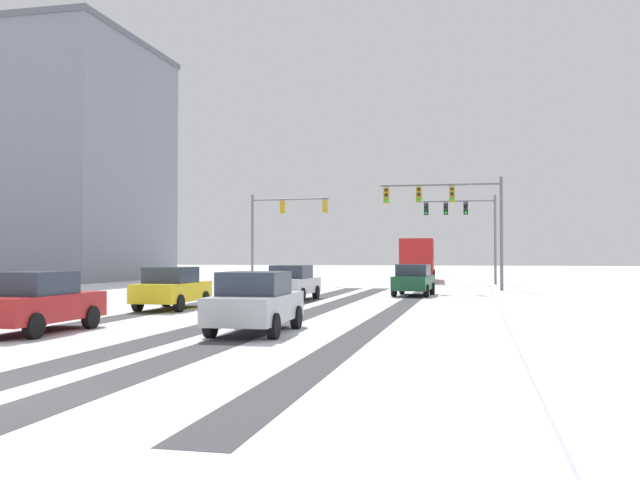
{
  "coord_description": "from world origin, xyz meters",
  "views": [
    {
      "loc": [
        7.12,
        -8.49,
        2.02
      ],
      "look_at": [
        0.0,
        23.6,
        2.8
      ],
      "focal_mm": 39.13,
      "sensor_mm": 36.0,
      "label": 1
    }
  ],
  "objects_px": {
    "traffic_signal_far_right": "(466,219)",
    "office_building_far_left_block": "(13,163)",
    "car_white_second": "(292,283)",
    "car_dark_green_lead": "(414,280)",
    "bus_oncoming": "(418,257)",
    "car_silver_fourth": "(256,302)",
    "car_yellow_cab_third": "(172,288)",
    "traffic_signal_near_right": "(452,207)",
    "car_red_fifth": "(36,302)",
    "traffic_signal_far_left": "(279,220)"
  },
  "relations": [
    {
      "from": "traffic_signal_far_right",
      "to": "car_white_second",
      "type": "height_order",
      "value": "traffic_signal_far_right"
    },
    {
      "from": "car_silver_fourth",
      "to": "traffic_signal_near_right",
      "type": "bearing_deg",
      "value": 78.94
    },
    {
      "from": "traffic_signal_far_right",
      "to": "car_dark_green_lead",
      "type": "relative_size",
      "value": 1.55
    },
    {
      "from": "traffic_signal_far_right",
      "to": "traffic_signal_near_right",
      "type": "bearing_deg",
      "value": -93.04
    },
    {
      "from": "car_white_second",
      "to": "car_silver_fourth",
      "type": "relative_size",
      "value": 1.0
    },
    {
      "from": "car_yellow_cab_third",
      "to": "traffic_signal_far_right",
      "type": "bearing_deg",
      "value": 68.62
    },
    {
      "from": "car_yellow_cab_third",
      "to": "traffic_signal_near_right",
      "type": "bearing_deg",
      "value": 56.6
    },
    {
      "from": "car_silver_fourth",
      "to": "bus_oncoming",
      "type": "relative_size",
      "value": 0.37
    },
    {
      "from": "car_dark_green_lead",
      "to": "office_building_far_left_block",
      "type": "bearing_deg",
      "value": 153.9
    },
    {
      "from": "traffic_signal_near_right",
      "to": "car_silver_fourth",
      "type": "height_order",
      "value": "traffic_signal_near_right"
    },
    {
      "from": "car_dark_green_lead",
      "to": "car_red_fifth",
      "type": "distance_m",
      "value": 21.4
    },
    {
      "from": "traffic_signal_near_right",
      "to": "office_building_far_left_block",
      "type": "distance_m",
      "value": 41.43
    },
    {
      "from": "car_white_second",
      "to": "bus_oncoming",
      "type": "height_order",
      "value": "bus_oncoming"
    },
    {
      "from": "car_yellow_cab_third",
      "to": "office_building_far_left_block",
      "type": "bearing_deg",
      "value": 134.24
    },
    {
      "from": "car_white_second",
      "to": "office_building_far_left_block",
      "type": "xyz_separation_m",
      "value": [
        -31.62,
        23.03,
        9.51
      ]
    },
    {
      "from": "car_silver_fourth",
      "to": "office_building_far_left_block",
      "type": "height_order",
      "value": "office_building_far_left_block"
    },
    {
      "from": "bus_oncoming",
      "to": "office_building_far_left_block",
      "type": "xyz_separation_m",
      "value": [
        -35.33,
        -3.33,
        8.33
      ]
    },
    {
      "from": "car_yellow_cab_third",
      "to": "car_silver_fourth",
      "type": "xyz_separation_m",
      "value": [
        5.67,
        -7.23,
        0.0
      ]
    },
    {
      "from": "traffic_signal_near_right",
      "to": "office_building_far_left_block",
      "type": "xyz_separation_m",
      "value": [
        -38.59,
        14.03,
        5.51
      ]
    },
    {
      "from": "office_building_far_left_block",
      "to": "car_yellow_cab_third",
      "type": "bearing_deg",
      "value": -45.76
    },
    {
      "from": "traffic_signal_far_right",
      "to": "car_white_second",
      "type": "relative_size",
      "value": 1.57
    },
    {
      "from": "traffic_signal_near_right",
      "to": "car_red_fifth",
      "type": "bearing_deg",
      "value": -112.98
    },
    {
      "from": "car_silver_fourth",
      "to": "office_building_far_left_block",
      "type": "bearing_deg",
      "value": 133.11
    },
    {
      "from": "car_yellow_cab_third",
      "to": "car_silver_fourth",
      "type": "height_order",
      "value": "same"
    },
    {
      "from": "car_silver_fourth",
      "to": "car_dark_green_lead",
      "type": "bearing_deg",
      "value": 82.09
    },
    {
      "from": "car_silver_fourth",
      "to": "bus_oncoming",
      "type": "distance_m",
      "value": 39.89
    },
    {
      "from": "traffic_signal_far_left",
      "to": "office_building_far_left_block",
      "type": "xyz_separation_m",
      "value": [
        -26.13,
        6.04,
        5.69
      ]
    },
    {
      "from": "car_dark_green_lead",
      "to": "car_white_second",
      "type": "distance_m",
      "value": 7.19
    },
    {
      "from": "traffic_signal_far_left",
      "to": "car_dark_green_lead",
      "type": "height_order",
      "value": "traffic_signal_far_left"
    },
    {
      "from": "traffic_signal_far_right",
      "to": "car_silver_fourth",
      "type": "height_order",
      "value": "traffic_signal_far_right"
    },
    {
      "from": "bus_oncoming",
      "to": "car_silver_fourth",
      "type": "bearing_deg",
      "value": -91.62
    },
    {
      "from": "bus_oncoming",
      "to": "office_building_far_left_block",
      "type": "distance_m",
      "value": 36.45
    },
    {
      "from": "car_dark_green_lead",
      "to": "car_red_fifth",
      "type": "xyz_separation_m",
      "value": [
        -8.24,
        -19.75,
        0.0
      ]
    },
    {
      "from": "car_yellow_cab_third",
      "to": "car_red_fifth",
      "type": "height_order",
      "value": "same"
    },
    {
      "from": "traffic_signal_far_left",
      "to": "car_white_second",
      "type": "xyz_separation_m",
      "value": [
        5.5,
        -17.0,
        -3.82
      ]
    },
    {
      "from": "car_yellow_cab_third",
      "to": "bus_oncoming",
      "type": "bearing_deg",
      "value": 78.23
    },
    {
      "from": "car_yellow_cab_third",
      "to": "bus_oncoming",
      "type": "height_order",
      "value": "bus_oncoming"
    },
    {
      "from": "traffic_signal_far_left",
      "to": "office_building_far_left_block",
      "type": "bearing_deg",
      "value": 166.99
    },
    {
      "from": "traffic_signal_far_right",
      "to": "car_red_fifth",
      "type": "distance_m",
      "value": 37.58
    },
    {
      "from": "traffic_signal_far_right",
      "to": "car_yellow_cab_third",
      "type": "height_order",
      "value": "traffic_signal_far_right"
    },
    {
      "from": "car_silver_fourth",
      "to": "office_building_far_left_block",
      "type": "xyz_separation_m",
      "value": [
        -34.2,
        36.53,
        9.51
      ]
    },
    {
      "from": "traffic_signal_far_right",
      "to": "traffic_signal_near_right",
      "type": "xyz_separation_m",
      "value": [
        -0.64,
        -12.08,
        0.05
      ]
    },
    {
      "from": "car_white_second",
      "to": "car_dark_green_lead",
      "type": "bearing_deg",
      "value": 44.28
    },
    {
      "from": "car_silver_fourth",
      "to": "bus_oncoming",
      "type": "xyz_separation_m",
      "value": [
        1.13,
        39.86,
        1.18
      ]
    },
    {
      "from": "traffic_signal_far_right",
      "to": "office_building_far_left_block",
      "type": "xyz_separation_m",
      "value": [
        -39.23,
        1.95,
        5.56
      ]
    },
    {
      "from": "traffic_signal_far_right",
      "to": "car_red_fifth",
      "type": "height_order",
      "value": "traffic_signal_far_right"
    },
    {
      "from": "car_silver_fourth",
      "to": "bus_oncoming",
      "type": "bearing_deg",
      "value": 88.38
    },
    {
      "from": "traffic_signal_far_left",
      "to": "car_red_fifth",
      "type": "bearing_deg",
      "value": -85.66
    },
    {
      "from": "bus_oncoming",
      "to": "car_red_fifth",
      "type": "bearing_deg",
      "value": -99.39
    },
    {
      "from": "car_silver_fourth",
      "to": "car_white_second",
      "type": "bearing_deg",
      "value": 100.81
    }
  ]
}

